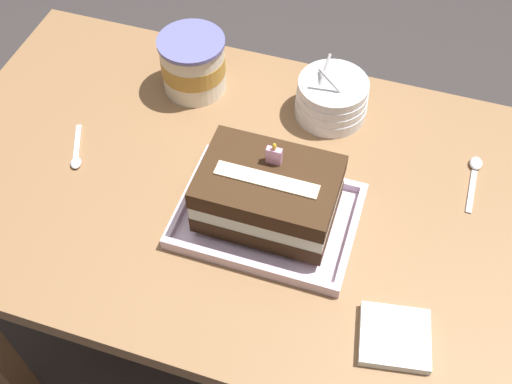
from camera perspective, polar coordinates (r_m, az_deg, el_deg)
The scene contains 9 objects.
ground_plane at distance 1.75m, azimuth -0.66°, elevation -14.45°, with size 8.00×8.00×0.00m, color #383333.
dining_table at distance 1.20m, azimuth -0.94°, elevation -2.78°, with size 1.16×0.69×0.74m.
foil_tray at distance 1.05m, azimuth 1.07°, elevation -2.34°, with size 0.30×0.22×0.02m.
birthday_cake at distance 1.00m, azimuth 1.13°, elevation -0.16°, with size 0.22×0.15×0.14m.
bowl_stack at distance 1.20m, azimuth 6.97°, elevation 8.55°, with size 0.14×0.14×0.12m.
ice_cream_tub at distance 1.24m, azimuth -5.79°, elevation 11.63°, with size 0.13×0.13×0.12m.
serving_spoon_near_tray at distance 1.19m, azimuth -16.13°, elevation 3.24°, with size 0.06×0.11×0.01m.
serving_spoon_by_bowls at distance 1.19m, azimuth 19.45°, elevation 1.88°, with size 0.02×0.13×0.01m.
napkin_pile at distance 0.97m, azimuth 12.61°, elevation -12.87°, with size 0.12×0.11×0.02m.
Camera 1 is at (0.23, -0.64, 1.62)m, focal length 43.59 mm.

